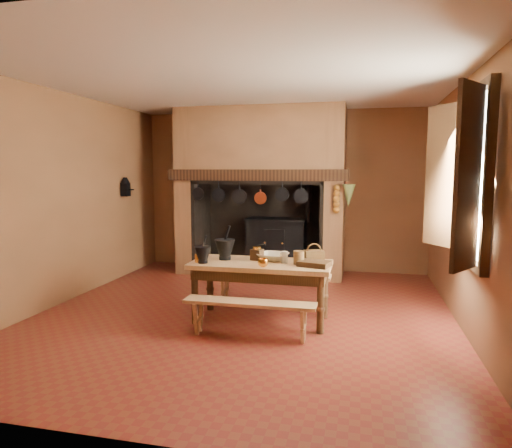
{
  "coord_description": "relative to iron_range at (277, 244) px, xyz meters",
  "views": [
    {
      "loc": [
        1.37,
        -5.29,
        1.77
      ],
      "look_at": [
        0.08,
        0.3,
        1.09
      ],
      "focal_mm": 32.0,
      "sensor_mm": 36.0,
      "label": 1
    }
  ],
  "objects": [
    {
      "name": "mixing_bowl",
      "position": [
        0.41,
        -2.5,
        0.26
      ],
      "size": [
        0.43,
        0.43,
        0.09
      ],
      "primitive_type": "imported",
      "rotation": [
        0.0,
        0.0,
        -0.26
      ],
      "color": "#C0B493",
      "rests_on": "work_table"
    },
    {
      "name": "wall_left",
      "position": [
        -2.46,
        -2.45,
        0.92
      ],
      "size": [
        0.02,
        5.5,
        2.8
      ],
      "primitive_type": "cube",
      "color": "brown",
      "rests_on": "floor"
    },
    {
      "name": "hearth_pans",
      "position": [
        -1.01,
        -0.23,
        -0.39
      ],
      "size": [
        0.51,
        0.62,
        0.2
      ],
      "color": "gold",
      "rests_on": "floor"
    },
    {
      "name": "wicker_basket",
      "position": [
        0.88,
        -2.42,
        0.29
      ],
      "size": [
        0.26,
        0.22,
        0.21
      ],
      "rotation": [
        0.0,
        0.0,
        0.35
      ],
      "color": "#4B2F16",
      "rests_on": "work_table"
    },
    {
      "name": "bench_back",
      "position": [
        0.29,
        -2.02,
        -0.16
      ],
      "size": [
        1.54,
        0.27,
        0.43
      ],
      "color": "tan",
      "rests_on": "floor"
    },
    {
      "name": "back_wall",
      "position": [
        0.04,
        0.3,
        0.92
      ],
      "size": [
        5.0,
        0.02,
        2.8
      ],
      "primitive_type": "cube",
      "color": "brown",
      "rests_on": "floor"
    },
    {
      "name": "brass_cup",
      "position": [
        0.37,
        -2.89,
        0.26
      ],
      "size": [
        0.13,
        0.13,
        0.09
      ],
      "primitive_type": "imported",
      "rotation": [
        0.0,
        0.0,
        -0.07
      ],
      "color": "gold",
      "rests_on": "work_table"
    },
    {
      "name": "herb_bunch",
      "position": [
        1.22,
        -0.66,
        0.9
      ],
      "size": [
        0.2,
        0.2,
        0.35
      ],
      "primitive_type": "cone",
      "rotation": [
        3.14,
        0.0,
        0.0
      ],
      "color": "#55612E",
      "rests_on": "chimney_breast"
    },
    {
      "name": "mortar_large",
      "position": [
        -0.16,
        -2.58,
        0.36
      ],
      "size": [
        0.24,
        0.24,
        0.42
      ],
      "rotation": [
        0.0,
        0.0,
        -0.3
      ],
      "color": "black",
      "rests_on": "work_table"
    },
    {
      "name": "floor",
      "position": [
        0.04,
        -2.45,
        -0.48
      ],
      "size": [
        5.5,
        5.5,
        0.0
      ],
      "primitive_type": "plane",
      "color": "maroon",
      "rests_on": "ground"
    },
    {
      "name": "stoneware_crock",
      "position": [
        0.74,
        -2.66,
        0.3
      ],
      "size": [
        0.16,
        0.16,
        0.15
      ],
      "primitive_type": "cylinder",
      "rotation": [
        0.0,
        0.0,
        -0.35
      ],
      "color": "brown",
      "rests_on": "work_table"
    },
    {
      "name": "wall_front",
      "position": [
        0.04,
        -5.2,
        0.92
      ],
      "size": [
        5.0,
        0.02,
        2.8
      ],
      "primitive_type": "cube",
      "color": "brown",
      "rests_on": "floor"
    },
    {
      "name": "hanging_pans",
      "position": [
        -0.3,
        -0.64,
        0.88
      ],
      "size": [
        1.92,
        0.29,
        0.27
      ],
      "color": "black",
      "rests_on": "chimney_breast"
    },
    {
      "name": "onion_string",
      "position": [
        1.04,
        -0.66,
        0.85
      ],
      "size": [
        0.12,
        0.1,
        0.46
      ],
      "primitive_type": null,
      "color": "#B37121",
      "rests_on": "chimney_breast"
    },
    {
      "name": "wall_coffee_mill",
      "position": [
        -2.38,
        -0.9,
        1.03
      ],
      "size": [
        0.23,
        0.16,
        0.31
      ],
      "color": "black",
      "rests_on": "wall_left"
    },
    {
      "name": "work_table",
      "position": [
        0.29,
        -2.64,
        0.11
      ],
      "size": [
        1.62,
        0.72,
        0.7
      ],
      "color": "tan",
      "rests_on": "floor"
    },
    {
      "name": "wooden_tray",
      "position": [
        0.92,
        -2.72,
        0.25
      ],
      "size": [
        0.39,
        0.32,
        0.06
      ],
      "primitive_type": "cube",
      "rotation": [
        0.0,
        0.0,
        -0.25
      ],
      "color": "#361F11",
      "rests_on": "work_table"
    },
    {
      "name": "iron_range",
      "position": [
        0.0,
        0.0,
        0.0
      ],
      "size": [
        1.12,
        0.55,
        1.6
      ],
      "color": "black",
      "rests_on": "floor"
    },
    {
      "name": "ceiling",
      "position": [
        0.04,
        -2.45,
        2.32
      ],
      "size": [
        5.5,
        5.5,
        0.0
      ],
      "primitive_type": "plane",
      "rotation": [
        3.14,
        0.0,
        0.0
      ],
      "color": "silver",
      "rests_on": "back_wall"
    },
    {
      "name": "coffee_grinder",
      "position": [
        0.22,
        -2.52,
        0.29
      ],
      "size": [
        0.18,
        0.15,
        0.2
      ],
      "rotation": [
        0.0,
        0.0,
        -0.21
      ],
      "color": "#361F11",
      "rests_on": "work_table"
    },
    {
      "name": "bench_front",
      "position": [
        0.29,
        -3.21,
        -0.19
      ],
      "size": [
        1.41,
        0.25,
        0.4
      ],
      "color": "tan",
      "rests_on": "floor"
    },
    {
      "name": "mortar_small",
      "position": [
        -0.35,
        -2.85,
        0.33
      ],
      "size": [
        0.19,
        0.19,
        0.33
      ],
      "rotation": [
        0.0,
        0.0,
        -0.33
      ],
      "color": "black",
      "rests_on": "work_table"
    },
    {
      "name": "window",
      "position": [
        2.39,
        -2.85,
        1.22
      ],
      "size": [
        0.39,
        1.75,
        1.76
      ],
      "color": "white",
      "rests_on": "wall_right"
    },
    {
      "name": "brass_mug_b",
      "position": [
        0.52,
        -2.45,
        0.26
      ],
      "size": [
        0.09,
        0.09,
        0.08
      ],
      "primitive_type": "cylinder",
      "rotation": [
        0.0,
        0.0,
        -0.4
      ],
      "color": "gold",
      "rests_on": "work_table"
    },
    {
      "name": "glass_jar",
      "position": [
        0.56,
        -2.61,
        0.28
      ],
      "size": [
        0.09,
        0.09,
        0.13
      ],
      "primitive_type": "cylinder",
      "rotation": [
        0.0,
        0.0,
        0.29
      ],
      "color": "beige",
      "rests_on": "work_table"
    },
    {
      "name": "wall_right",
      "position": [
        2.54,
        -2.45,
        0.92
      ],
      "size": [
        0.02,
        5.5,
        2.8
      ],
      "primitive_type": "cube",
      "color": "brown",
      "rests_on": "floor"
    },
    {
      "name": "chimney_breast",
      "position": [
        -0.26,
        -0.14,
        1.33
      ],
      "size": [
        2.95,
        0.96,
        2.8
      ],
      "color": "brown",
      "rests_on": "floor"
    },
    {
      "name": "brass_mug_a",
      "position": [
        -0.41,
        -2.8,
        0.27
      ],
      "size": [
        0.1,
        0.1,
        0.1
      ],
      "primitive_type": "cylinder",
      "rotation": [
        0.0,
        0.0,
        -0.13
      ],
      "color": "gold",
      "rests_on": "work_table"
    }
  ]
}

